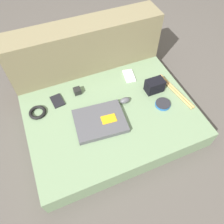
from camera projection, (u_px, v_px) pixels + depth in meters
ground_plane at (112, 126)px, 1.49m from camera, size 8.00×8.00×0.00m
couch_seat at (112, 120)px, 1.44m from camera, size 1.06×0.76×0.14m
couch_backrest at (86, 55)px, 1.56m from camera, size 1.06×0.20×0.49m
laptop at (100, 121)px, 1.33m from camera, size 0.33×0.27×0.03m
computer_mouse at (125, 100)px, 1.42m from camera, size 0.07×0.04×0.04m
speaker_puck at (163, 104)px, 1.41m from camera, size 0.10×0.10×0.02m
phone_silver at (57, 101)px, 1.43m from camera, size 0.08×0.11×0.01m
phone_black at (129, 76)px, 1.57m from camera, size 0.09×0.13×0.01m
camera_pouch at (155, 86)px, 1.46m from camera, size 0.12×0.08×0.09m
charger_brick at (77, 91)px, 1.47m from camera, size 0.05×0.05×0.04m
cable_coil at (38, 112)px, 1.37m from camera, size 0.11×0.11×0.02m
drumstick_pair at (175, 91)px, 1.48m from camera, size 0.08×0.34×0.01m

